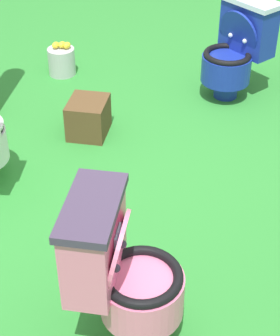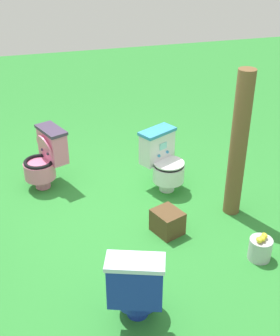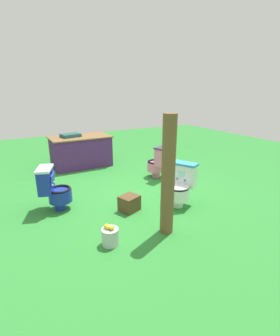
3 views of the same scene
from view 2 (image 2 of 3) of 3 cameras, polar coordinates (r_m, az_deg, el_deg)
ground at (r=4.90m, az=-5.14°, el=-6.87°), size 14.00×14.00×0.00m
toilet_pink at (r=5.46m, az=-11.83°, el=1.26°), size 0.56×0.61×0.73m
toilet_white at (r=5.30m, az=2.97°, el=0.96°), size 0.62×0.58×0.73m
toilet_blue at (r=3.62m, az=-0.43°, el=-14.69°), size 0.60×0.54×0.73m
wooden_post at (r=4.76m, az=12.33°, el=2.76°), size 0.18×0.18×1.62m
small_crate at (r=4.69m, az=3.48°, el=-6.80°), size 0.37×0.35×0.25m
lemon_bucket at (r=4.50m, az=14.94°, el=-9.78°), size 0.22×0.22×0.28m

